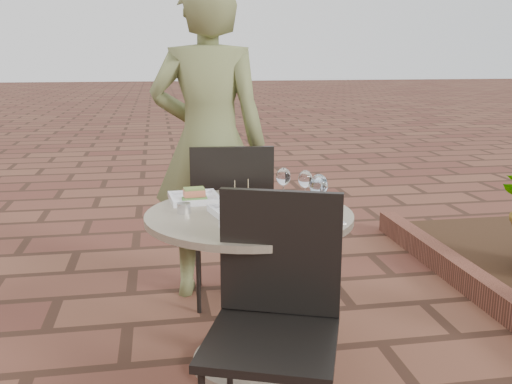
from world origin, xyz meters
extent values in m
plane|color=brown|center=(0.00, 0.00, 0.00)|extent=(60.00, 60.00, 0.00)
cylinder|color=gray|center=(0.16, -0.08, 0.02)|extent=(0.52, 0.52, 0.04)
cylinder|color=gray|center=(0.16, -0.08, 0.35)|extent=(0.08, 0.08, 0.70)
cylinder|color=tan|center=(0.16, -0.08, 0.71)|extent=(0.90, 0.90, 0.03)
cube|color=black|center=(0.17, 0.68, 0.45)|extent=(0.47, 0.47, 0.03)
cube|color=black|center=(0.16, 0.48, 0.70)|extent=(0.44, 0.07, 0.46)
cylinder|color=black|center=(0.38, 0.85, 0.22)|extent=(0.02, 0.02, 0.44)
cylinder|color=black|center=(0.00, 0.88, 0.22)|extent=(0.02, 0.02, 0.44)
cylinder|color=black|center=(0.35, 0.47, 0.22)|extent=(0.02, 0.02, 0.44)
cylinder|color=black|center=(-0.03, 0.51, 0.22)|extent=(0.02, 0.02, 0.44)
cube|color=black|center=(0.13, -0.71, 0.45)|extent=(0.57, 0.57, 0.03)
cube|color=black|center=(0.20, -0.53, 0.70)|extent=(0.42, 0.18, 0.46)
cylinder|color=black|center=(0.02, -0.47, 0.22)|extent=(0.02, 0.02, 0.44)
cylinder|color=black|center=(0.37, -0.60, 0.22)|extent=(0.02, 0.02, 0.44)
imported|color=olive|center=(0.06, 0.77, 0.90)|extent=(0.73, 0.55, 1.81)
cube|color=white|center=(-0.06, 0.17, 0.74)|extent=(0.24, 0.24, 0.01)
cube|color=#D86D4C|center=(-0.06, 0.17, 0.77)|extent=(0.10, 0.07, 0.03)
cube|color=olive|center=(-0.06, 0.17, 0.79)|extent=(0.10, 0.07, 0.01)
cube|color=white|center=(0.12, -0.11, 0.74)|extent=(0.28, 0.28, 0.01)
cube|color=white|center=(0.14, -0.36, 0.74)|extent=(0.26, 0.26, 0.01)
ellipsoid|color=#C9527B|center=(0.10, -0.41, 0.75)|extent=(0.04, 0.03, 0.02)
cylinder|color=white|center=(0.44, -0.18, 0.73)|extent=(0.06, 0.06, 0.00)
cylinder|color=white|center=(0.44, -0.18, 0.77)|extent=(0.01, 0.01, 0.08)
ellipsoid|color=white|center=(0.44, -0.18, 0.86)|extent=(0.08, 0.08, 0.10)
cylinder|color=white|center=(0.44, -0.18, 0.86)|extent=(0.06, 0.06, 0.04)
cylinder|color=white|center=(0.35, 0.09, 0.73)|extent=(0.06, 0.06, 0.00)
cylinder|color=white|center=(0.35, 0.09, 0.77)|extent=(0.01, 0.01, 0.07)
ellipsoid|color=white|center=(0.35, 0.09, 0.85)|extent=(0.07, 0.07, 0.08)
cylinder|color=white|center=(0.44, 0.04, 0.73)|extent=(0.05, 0.05, 0.00)
cylinder|color=white|center=(0.44, 0.04, 0.77)|extent=(0.01, 0.01, 0.07)
ellipsoid|color=white|center=(0.44, 0.04, 0.84)|extent=(0.07, 0.07, 0.08)
cylinder|color=silver|center=(-0.12, -0.04, 0.75)|extent=(0.06, 0.06, 0.04)
cube|color=brown|center=(1.60, 0.30, 0.07)|extent=(0.12, 3.00, 0.15)
camera|label=1|loc=(-0.22, -2.43, 1.39)|focal=40.00mm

